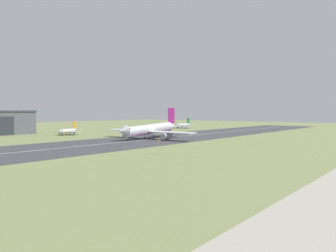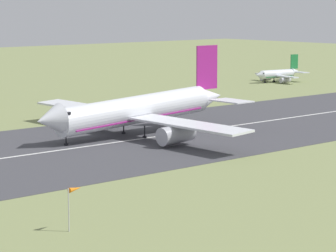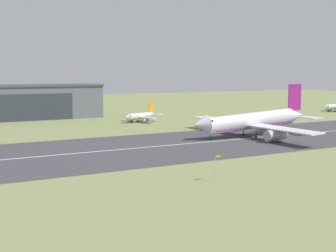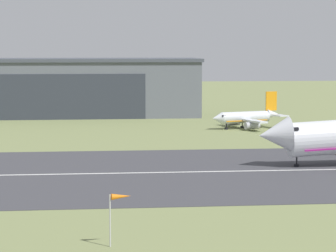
% 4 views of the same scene
% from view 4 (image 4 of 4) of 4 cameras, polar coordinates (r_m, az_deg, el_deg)
% --- Properties ---
extents(runway_strip, '(510.70, 51.52, 0.06)m').
position_cam_4_polar(runway_strip, '(118.69, -2.16, -3.39)').
color(runway_strip, '#3D3D42').
rests_on(runway_strip, ground_plane).
extents(runway_centreline, '(459.63, 0.70, 0.01)m').
position_cam_4_polar(runway_centreline, '(118.68, -2.16, -3.37)').
color(runway_centreline, silver).
rests_on(runway_centreline, runway_strip).
extents(hangar_building, '(75.55, 23.40, 15.66)m').
position_cam_4_polar(hangar_building, '(217.81, -7.75, 2.77)').
color(hangar_building, slate).
rests_on(hangar_building, ground_plane).
extents(airplane_parked_west, '(18.20, 17.90, 8.41)m').
position_cam_4_polar(airplane_parked_west, '(183.78, 5.61, 0.61)').
color(airplane_parked_west, silver).
rests_on(airplane_parked_west, ground_plane).
extents(windsock_pole, '(2.11, 0.92, 5.06)m').
position_cam_4_polar(windsock_pole, '(75.09, -3.48, -5.28)').
color(windsock_pole, '#B7B7BC').
rests_on(windsock_pole, ground_plane).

